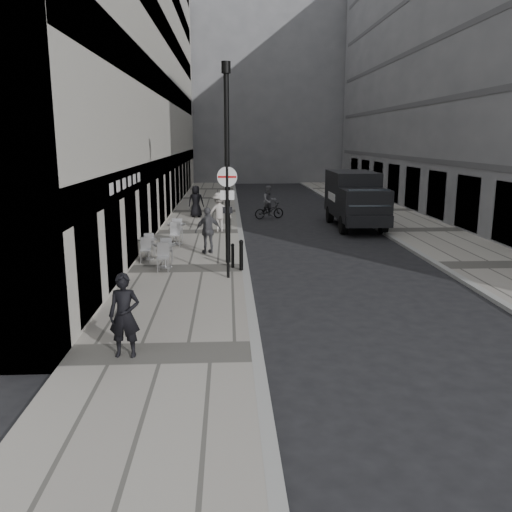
{
  "coord_description": "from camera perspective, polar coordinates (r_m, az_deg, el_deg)",
  "views": [
    {
      "loc": [
        -0.58,
        -8.12,
        4.54
      ],
      "look_at": [
        0.17,
        6.33,
        1.4
      ],
      "focal_mm": 38.0,
      "sensor_mm": 36.0,
      "label": 1
    }
  ],
  "objects": [
    {
      "name": "panel_van",
      "position": [
        28.71,
        10.37,
        6.18
      ],
      "size": [
        2.35,
        6.09,
        2.85
      ],
      "rotation": [
        0.0,
        0.0,
        -0.01
      ],
      "color": "black",
      "rests_on": "ground"
    },
    {
      "name": "walking_man",
      "position": [
        11.47,
        -13.68,
        -6.09
      ],
      "size": [
        0.67,
        0.46,
        1.76
      ],
      "primitive_type": "imported",
      "rotation": [
        0.0,
        0.0,
        -0.06
      ],
      "color": "black",
      "rests_on": "sidewalk"
    },
    {
      "name": "pedestrian_c",
      "position": [
        31.38,
        -6.33,
        5.74
      ],
      "size": [
        0.93,
        0.65,
        1.81
      ],
      "primitive_type": "imported",
      "rotation": [
        0.0,
        0.0,
        3.06
      ],
      "color": "black",
      "rests_on": "sidewalk"
    },
    {
      "name": "ground",
      "position": [
        9.32,
        1.01,
        -16.92
      ],
      "size": [
        120.0,
        120.0,
        0.0
      ],
      "primitive_type": "plane",
      "color": "black",
      "rests_on": "ground"
    },
    {
      "name": "far_sidewalk",
      "position": [
        28.18,
        16.98,
        2.56
      ],
      "size": [
        4.0,
        60.0,
        0.12
      ],
      "primitive_type": "cube",
      "color": "gray",
      "rests_on": "ground"
    },
    {
      "name": "pedestrian_a",
      "position": [
        21.28,
        -5.06,
        2.69
      ],
      "size": [
        1.15,
        0.81,
        1.82
      ],
      "primitive_type": "imported",
      "rotation": [
        0.0,
        0.0,
        3.53
      ],
      "color": "#4D4D52",
      "rests_on": "sidewalk"
    },
    {
      "name": "cyclist",
      "position": [
        31.37,
        1.4,
        5.3
      ],
      "size": [
        1.88,
        1.18,
        1.91
      ],
      "rotation": [
        0.0,
        0.0,
        0.34
      ],
      "color": "black",
      "rests_on": "ground"
    },
    {
      "name": "cafe_table_mid",
      "position": [
        23.39,
        -8.37,
        2.51
      ],
      "size": [
        0.8,
        1.8,
        1.03
      ],
      "color": "silver",
      "rests_on": "sidewalk"
    },
    {
      "name": "bollard_near",
      "position": [
        18.51,
        -1.57,
        -0.01
      ],
      "size": [
        0.13,
        0.13,
        0.99
      ],
      "primitive_type": "cylinder",
      "color": "black",
      "rests_on": "sidewalk"
    },
    {
      "name": "building_far",
      "position": [
        64.48,
        -1.15,
        17.99
      ],
      "size": [
        24.0,
        16.0,
        22.0
      ],
      "primitive_type": "cube",
      "color": "gray",
      "rests_on": "ground"
    },
    {
      "name": "lamppost",
      "position": [
        19.32,
        -3.07,
        10.64
      ],
      "size": [
        0.31,
        0.31,
        6.99
      ],
      "color": "black",
      "rests_on": "sidewalk"
    },
    {
      "name": "building_left",
      "position": [
        33.37,
        -13.05,
        19.63
      ],
      "size": [
        4.0,
        45.0,
        18.0
      ],
      "primitive_type": "cube",
      "color": "beige",
      "rests_on": "ground"
    },
    {
      "name": "cafe_table_near",
      "position": [
        20.62,
        -11.33,
        0.93
      ],
      "size": [
        0.7,
        1.59,
        0.9
      ],
      "color": "silver",
      "rests_on": "sidewalk"
    },
    {
      "name": "sidewalk",
      "position": [
        26.54,
        -5.99,
        2.46
      ],
      "size": [
        4.0,
        60.0,
        0.12
      ],
      "primitive_type": "cube",
      "color": "gray",
      "rests_on": "ground"
    },
    {
      "name": "bollard_far",
      "position": [
        18.91,
        -2.47,
        -0.04
      ],
      "size": [
        0.11,
        0.11,
        0.8
      ],
      "primitive_type": "cylinder",
      "color": "black",
      "rests_on": "sidewalk"
    },
    {
      "name": "sign_post",
      "position": [
        17.22,
        -3.02,
        5.33
      ],
      "size": [
        0.63,
        0.12,
        3.67
      ],
      "rotation": [
        0.0,
        0.0,
        -0.1
      ],
      "color": "black",
      "rests_on": "sidewalk"
    },
    {
      "name": "pedestrian_b",
      "position": [
        26.38,
        -3.91,
        4.64
      ],
      "size": [
        1.32,
        0.89,
        1.88
      ],
      "primitive_type": "imported",
      "rotation": [
        0.0,
        0.0,
        3.31
      ],
      "color": "#B1A9A3",
      "rests_on": "sidewalk"
    },
    {
      "name": "building_right",
      "position": [
        36.14,
        22.29,
        20.07
      ],
      "size": [
        6.0,
        45.0,
        20.0
      ],
      "primitive_type": "cube",
      "color": "gray",
      "rests_on": "ground"
    },
    {
      "name": "cafe_table_far",
      "position": [
        19.18,
        -9.55,
        0.24
      ],
      "size": [
        0.75,
        1.69,
        0.96
      ],
      "color": "#A8A7AA",
      "rests_on": "sidewalk"
    }
  ]
}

